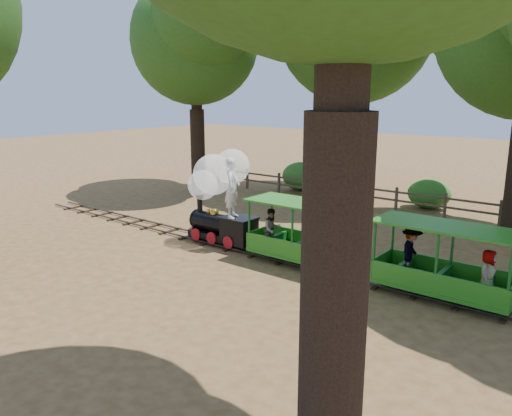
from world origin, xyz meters
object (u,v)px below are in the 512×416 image
Objects in this scene: locomotive at (218,189)px; carriage_rear at (438,267)px; carriage_front at (299,239)px; fence at (374,194)px.

locomotive reaches higher than carriage_rear.
carriage_front is 3.92m from carriage_rear.
locomotive reaches higher than fence.
carriage_rear is at bearing -55.93° from fence.
locomotive is 0.96× the size of carriage_front.
fence is (-5.41, 8.00, -0.22)m from carriage_rear.
locomotive is 8.21m from fence.
fence is (1.69, 7.94, -1.23)m from locomotive.
locomotive is at bearing 178.56° from carriage_front.
locomotive is 7.17m from carriage_rear.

